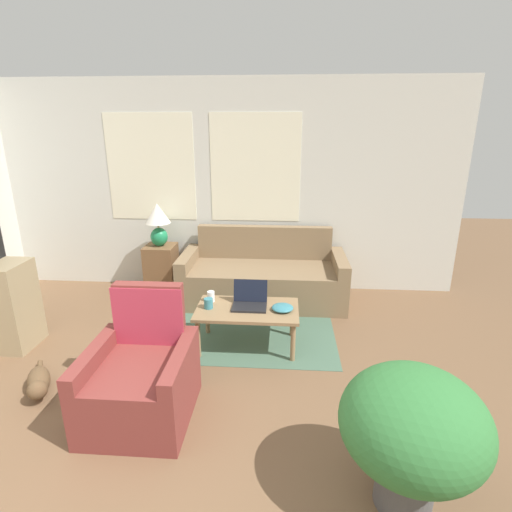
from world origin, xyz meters
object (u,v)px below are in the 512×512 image
(armchair, at_px, (142,380))
(table_lamp, at_px, (158,221))
(coffee_table, at_px, (247,313))
(couch, at_px, (263,278))
(cat_black, at_px, (38,382))
(cup_navy, at_px, (211,296))
(snack_bowl, at_px, (282,308))
(cup_yellow, at_px, (208,303))
(laptop, at_px, (250,301))
(potted_plant, at_px, (413,428))

(armchair, xyz_separation_m, table_lamp, (-0.54, 2.26, 0.66))
(table_lamp, distance_m, coffee_table, 1.85)
(couch, bearing_deg, cat_black, -130.72)
(coffee_table, distance_m, cup_navy, 0.40)
(snack_bowl, bearing_deg, cat_black, -157.16)
(cup_yellow, bearing_deg, armchair, -108.15)
(table_lamp, relative_size, laptop, 1.64)
(cup_navy, height_order, potted_plant, potted_plant)
(snack_bowl, distance_m, potted_plant, 1.76)
(couch, xyz_separation_m, potted_plant, (0.95, -2.76, 0.25))
(couch, distance_m, cat_black, 2.60)
(snack_bowl, bearing_deg, coffee_table, 176.36)
(cup_yellow, height_order, snack_bowl, cup_yellow)
(snack_bowl, height_order, potted_plant, potted_plant)
(table_lamp, bearing_deg, potted_plant, -52.22)
(cup_navy, relative_size, cup_yellow, 1.07)
(laptop, distance_m, potted_plant, 1.97)
(couch, relative_size, potted_plant, 2.32)
(table_lamp, xyz_separation_m, cup_yellow, (0.85, -1.29, -0.49))
(cup_yellow, bearing_deg, couch, 68.49)
(coffee_table, distance_m, potted_plant, 1.94)
(table_lamp, relative_size, cat_black, 0.92)
(coffee_table, bearing_deg, potted_plant, -57.71)
(cat_black, bearing_deg, cup_yellow, 92.44)
(snack_bowl, xyz_separation_m, cat_black, (-1.93, -0.81, -0.33))
(table_lamp, height_order, cup_navy, table_lamp)
(laptop, distance_m, cup_navy, 0.40)
(table_lamp, bearing_deg, cup_navy, -53.35)
(coffee_table, height_order, cup_navy, cup_navy)
(snack_bowl, bearing_deg, potted_plant, -66.52)
(cup_yellow, bearing_deg, potted_plant, -49.04)
(armchair, bearing_deg, snack_bowl, 43.69)
(couch, distance_m, potted_plant, 2.93)
(armchair, distance_m, cup_yellow, 1.03)
(armchair, xyz_separation_m, cup_yellow, (0.32, 0.97, 0.18))
(cup_yellow, bearing_deg, snack_bowl, 0.23)
(armchair, xyz_separation_m, coffee_table, (0.68, 0.99, 0.08))
(coffee_table, relative_size, laptop, 2.97)
(cat_black, bearing_deg, coffee_table, 86.69)
(cup_navy, bearing_deg, potted_plant, -51.51)
(snack_bowl, bearing_deg, table_lamp, 140.23)
(snack_bowl, bearing_deg, laptop, 166.84)
(coffee_table, relative_size, snack_bowl, 4.79)
(laptop, height_order, cup_yellow, laptop)
(couch, height_order, armchair, armchair)
(couch, bearing_deg, potted_plant, -71.10)
(armchair, distance_m, cup_navy, 1.18)
(couch, xyz_separation_m, table_lamp, (-1.31, 0.14, 0.67))
(couch, relative_size, table_lamp, 3.66)
(potted_plant, bearing_deg, cup_navy, 128.49)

